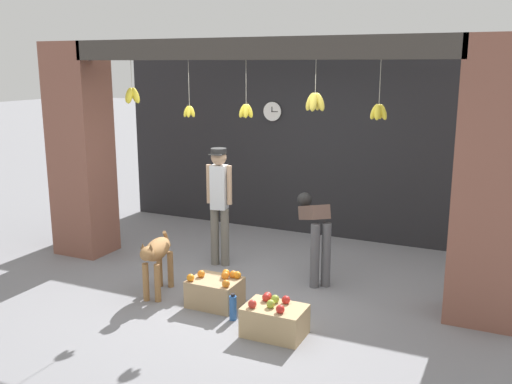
# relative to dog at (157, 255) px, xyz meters

# --- Properties ---
(ground_plane) EXTENTS (60.00, 60.00, 0.00)m
(ground_plane) POSITION_rel_dog_xyz_m (0.80, 0.59, -0.48)
(ground_plane) COLOR gray
(shop_back_wall) EXTENTS (6.52, 0.12, 2.88)m
(shop_back_wall) POSITION_rel_dog_xyz_m (0.80, 3.08, 0.96)
(shop_back_wall) COLOR #232326
(shop_back_wall) RESTS_ON ground_plane
(shop_pillar_left) EXTENTS (0.70, 0.60, 2.88)m
(shop_pillar_left) POSITION_rel_dog_xyz_m (-1.81, 0.89, 0.96)
(shop_pillar_left) COLOR brown
(shop_pillar_left) RESTS_ON ground_plane
(shop_pillar_right) EXTENTS (0.70, 0.60, 2.88)m
(shop_pillar_right) POSITION_rel_dog_xyz_m (3.42, 0.89, 0.96)
(shop_pillar_right) COLOR brown
(shop_pillar_right) RESTS_ON ground_plane
(storefront_awning) EXTENTS (4.62, 0.28, 0.91)m
(storefront_awning) POSITION_rel_dog_xyz_m (0.80, 0.71, 2.24)
(storefront_awning) COLOR #3D3833
(dog) EXTENTS (0.36, 0.82, 0.71)m
(dog) POSITION_rel_dog_xyz_m (0.00, 0.00, 0.00)
(dog) COLOR #9E7042
(dog) RESTS_ON ground_plane
(shopkeeper) EXTENTS (0.34, 0.27, 1.56)m
(shopkeeper) POSITION_rel_dog_xyz_m (0.17, 1.19, 0.42)
(shopkeeper) COLOR #6B665B
(shopkeeper) RESTS_ON ground_plane
(worker_stooping) EXTENTS (0.59, 0.68, 1.01)m
(worker_stooping) POSITION_rel_dog_xyz_m (1.48, 1.18, 0.19)
(worker_stooping) COLOR #56565B
(worker_stooping) RESTS_ON ground_plane
(fruit_crate_oranges) EXTENTS (0.54, 0.43, 0.38)m
(fruit_crate_oranges) POSITION_rel_dog_xyz_m (0.74, 0.02, -0.32)
(fruit_crate_oranges) COLOR tan
(fruit_crate_oranges) RESTS_ON ground_plane
(fruit_crate_apples) EXTENTS (0.59, 0.41, 0.38)m
(fruit_crate_apples) POSITION_rel_dog_xyz_m (1.61, -0.35, -0.33)
(fruit_crate_apples) COLOR tan
(fruit_crate_apples) RESTS_ON ground_plane
(water_bottle) EXTENTS (0.08, 0.08, 0.29)m
(water_bottle) POSITION_rel_dog_xyz_m (1.09, -0.23, -0.35)
(water_bottle) COLOR #2D60AD
(water_bottle) RESTS_ON ground_plane
(wall_clock) EXTENTS (0.31, 0.03, 0.31)m
(wall_clock) POSITION_rel_dog_xyz_m (0.13, 3.00, 1.40)
(wall_clock) COLOR black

